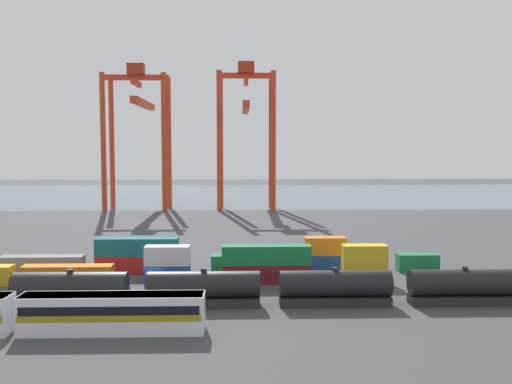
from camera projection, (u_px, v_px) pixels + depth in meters
ground_plane at (183, 238)px, 114.48m from camera, size 420.00×420.00×0.00m
harbour_water at (210, 195)px, 218.92m from camera, size 400.00×110.00×0.01m
passenger_train at (15, 312)px, 55.62m from camera, size 37.59×3.14×3.90m
freight_tank_row at (204, 288)px, 65.15m from camera, size 74.63×3.03×4.49m
shipping_container_2 at (68, 275)px, 75.67m from camera, size 12.10×2.44×2.60m
shipping_container_3 at (168, 274)px, 76.05m from camera, size 6.04×2.44×2.60m
shipping_container_4 at (167, 255)px, 75.85m from camera, size 6.04×2.44×2.60m
shipping_container_5 at (266, 274)px, 76.44m from camera, size 12.10×2.44×2.60m
shipping_container_6 at (266, 255)px, 76.23m from camera, size 12.10×2.44×2.60m
shipping_container_7 at (364, 273)px, 76.82m from camera, size 6.04×2.44×2.60m
shipping_container_8 at (364, 254)px, 76.61m from camera, size 6.04×2.44×2.60m
shipping_container_10 at (42, 265)px, 82.22m from camera, size 12.10×2.44×2.60m
shipping_container_11 at (137, 264)px, 82.61m from camera, size 12.10×2.44×2.60m
shipping_container_12 at (137, 247)px, 82.40m from camera, size 12.10×2.44×2.60m
shipping_container_13 at (232, 264)px, 83.01m from camera, size 6.04×2.44×2.60m
shipping_container_14 at (325, 263)px, 83.40m from camera, size 6.04×2.44×2.60m
shipping_container_15 at (325, 246)px, 83.19m from camera, size 6.04×2.44×2.60m
shipping_container_16 at (417, 262)px, 83.80m from camera, size 6.04×2.44×2.60m
gantry_crane_west at (138, 120)px, 168.36m from camera, size 19.03×35.39×43.03m
gantry_crane_central at (246, 121)px, 169.37m from camera, size 17.20×36.16×43.69m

